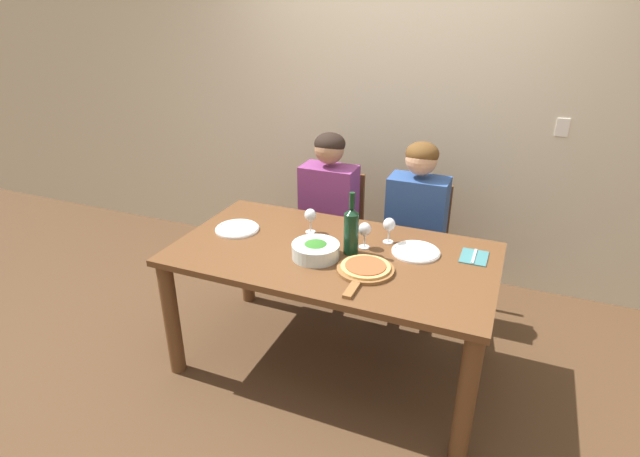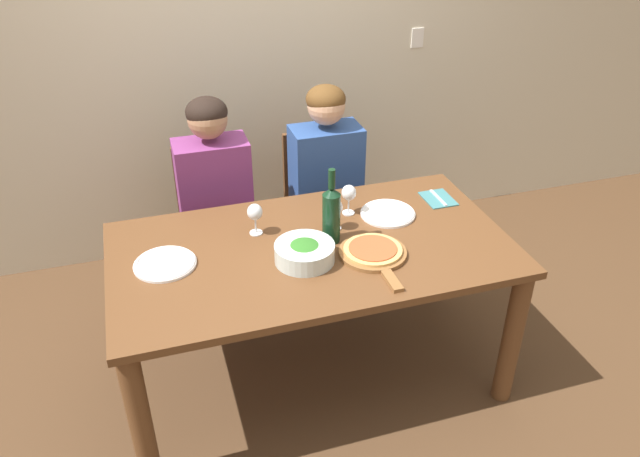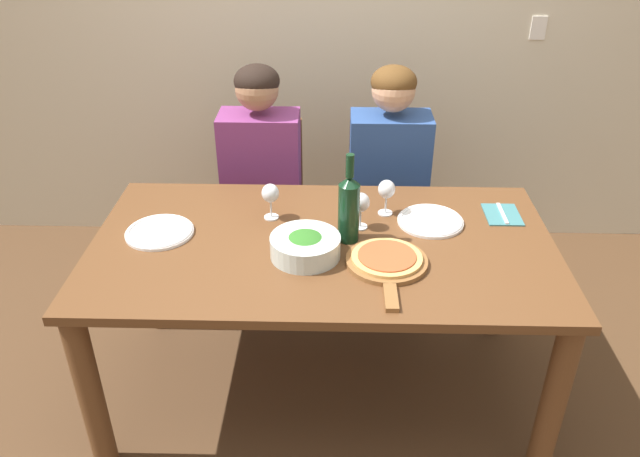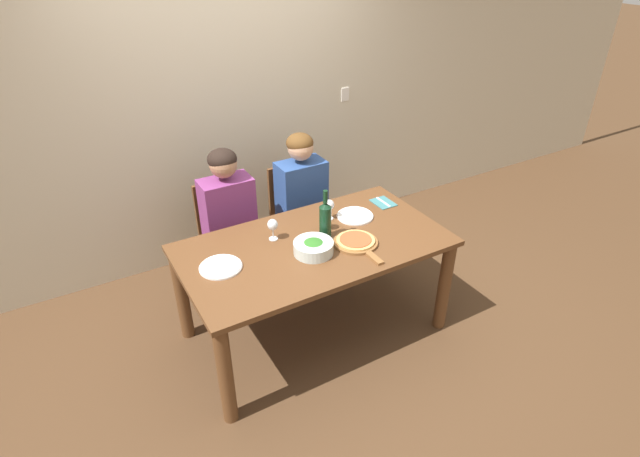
{
  "view_description": "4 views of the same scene",
  "coord_description": "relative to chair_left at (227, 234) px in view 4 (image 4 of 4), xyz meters",
  "views": [
    {
      "loc": [
        0.87,
        -2.28,
        2.02
      ],
      "look_at": [
        -0.13,
        0.13,
        0.82
      ],
      "focal_mm": 28.0,
      "sensor_mm": 36.0,
      "label": 1
    },
    {
      "loc": [
        -0.65,
        -2.22,
        2.26
      ],
      "look_at": [
        0.03,
        -0.02,
        0.85
      ],
      "focal_mm": 35.0,
      "sensor_mm": 36.0,
      "label": 2
    },
    {
      "loc": [
        0.04,
        -2.01,
        2.01
      ],
      "look_at": [
        -0.01,
        -0.01,
        0.82
      ],
      "focal_mm": 35.0,
      "sensor_mm": 36.0,
      "label": 3
    },
    {
      "loc": [
        -1.36,
        -2.41,
        2.54
      ],
      "look_at": [
        0.07,
        0.05,
        0.82
      ],
      "focal_mm": 28.0,
      "sensor_mm": 36.0,
      "label": 4
    }
  ],
  "objects": [
    {
      "name": "ground_plane",
      "position": [
        0.32,
        -0.84,
        -0.48
      ],
      "size": [
        40.0,
        40.0,
        0.0
      ],
      "primitive_type": "plane",
      "color": "#4C331E"
    },
    {
      "name": "back_wall",
      "position": [
        0.32,
        0.56,
        0.87
      ],
      "size": [
        10.0,
        0.06,
        2.7
      ],
      "color": "beige",
      "rests_on": "ground"
    },
    {
      "name": "dining_table",
      "position": [
        0.32,
        -0.84,
        0.15
      ],
      "size": [
        1.76,
        0.96,
        0.76
      ],
      "color": "brown",
      "rests_on": "ground"
    },
    {
      "name": "chair_left",
      "position": [
        0.0,
        0.0,
        0.0
      ],
      "size": [
        0.42,
        0.42,
        0.89
      ],
      "color": "brown",
      "rests_on": "ground"
    },
    {
      "name": "chair_right",
      "position": [
        0.62,
        0.0,
        0.0
      ],
      "size": [
        0.42,
        0.42,
        0.89
      ],
      "color": "brown",
      "rests_on": "ground"
    },
    {
      "name": "person_woman",
      "position": [
        0.0,
        -0.11,
        0.25
      ],
      "size": [
        0.47,
        0.51,
        1.22
      ],
      "color": "#28282D",
      "rests_on": "ground"
    },
    {
      "name": "person_man",
      "position": [
        0.62,
        -0.11,
        0.25
      ],
      "size": [
        0.47,
        0.51,
        1.22
      ],
      "color": "#28282D",
      "rests_on": "ground"
    },
    {
      "name": "wine_bottle",
      "position": [
        0.41,
        -0.81,
        0.41
      ],
      "size": [
        0.08,
        0.08,
        0.35
      ],
      "color": "black",
      "rests_on": "dining_table"
    },
    {
      "name": "broccoli_bowl",
      "position": [
        0.26,
        -0.93,
        0.32
      ],
      "size": [
        0.26,
        0.26,
        0.09
      ],
      "color": "silver",
      "rests_on": "dining_table"
    },
    {
      "name": "dinner_plate_left",
      "position": [
        -0.32,
        -0.79,
        0.28
      ],
      "size": [
        0.26,
        0.26,
        0.02
      ],
      "color": "white",
      "rests_on": "dining_table"
    },
    {
      "name": "dinner_plate_right",
      "position": [
        0.75,
        -0.68,
        0.28
      ],
      "size": [
        0.26,
        0.26,
        0.02
      ],
      "color": "white",
      "rests_on": "dining_table"
    },
    {
      "name": "pizza_on_board",
      "position": [
        0.55,
        -0.98,
        0.29
      ],
      "size": [
        0.3,
        0.44,
        0.04
      ],
      "color": "brown",
      "rests_on": "dining_table"
    },
    {
      "name": "wine_glass_left",
      "position": [
        0.11,
        -0.66,
        0.38
      ],
      "size": [
        0.07,
        0.07,
        0.15
      ],
      "color": "silver",
      "rests_on": "dining_table"
    },
    {
      "name": "wine_glass_right",
      "position": [
        0.57,
        -0.61,
        0.38
      ],
      "size": [
        0.07,
        0.07,
        0.15
      ],
      "color": "silver",
      "rests_on": "dining_table"
    },
    {
      "name": "wine_glass_centre",
      "position": [
        0.46,
        -0.72,
        0.38
      ],
      "size": [
        0.07,
        0.07,
        0.15
      ],
      "color": "silver",
      "rests_on": "dining_table"
    },
    {
      "name": "fork_on_napkin",
      "position": [
        1.05,
        -0.61,
        0.28
      ],
      "size": [
        0.14,
        0.18,
        0.01
      ],
      "color": "#387075",
      "rests_on": "dining_table"
    }
  ]
}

